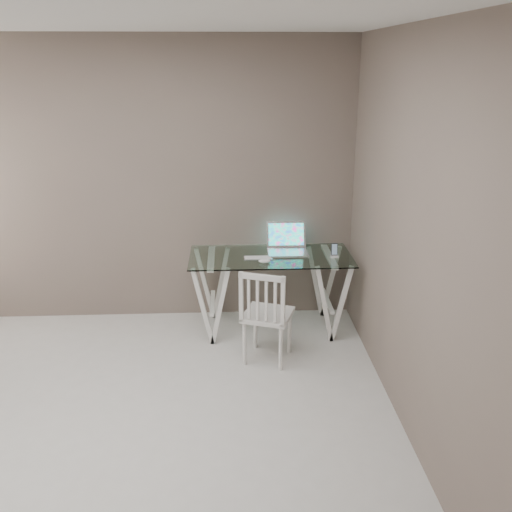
# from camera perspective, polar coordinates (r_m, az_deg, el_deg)

# --- Properties ---
(room) EXTENTS (4.50, 4.52, 2.71)m
(room) POSITION_cam_1_polar(r_m,az_deg,el_deg) (3.35, -17.53, 5.15)
(room) COLOR #B9B7B1
(room) RESTS_ON ground
(desk) EXTENTS (1.50, 0.70, 0.75)m
(desk) POSITION_cam_1_polar(r_m,az_deg,el_deg) (5.42, 1.43, -3.60)
(desk) COLOR silver
(desk) RESTS_ON ground
(chair) EXTENTS (0.50, 0.50, 0.85)m
(chair) POSITION_cam_1_polar(r_m,az_deg,el_deg) (4.78, 0.95, -5.66)
(chair) COLOR silver
(chair) RESTS_ON ground
(laptop) EXTENTS (0.37, 0.35, 0.25)m
(laptop) POSITION_cam_1_polar(r_m,az_deg,el_deg) (5.41, 3.12, 1.14)
(laptop) COLOR silver
(laptop) RESTS_ON desk
(keyboard) EXTENTS (0.26, 0.11, 0.01)m
(keyboard) POSITION_cam_1_polar(r_m,az_deg,el_deg) (5.22, 0.19, -0.19)
(keyboard) COLOR silver
(keyboard) RESTS_ON desk
(mouse) EXTENTS (0.11, 0.06, 0.03)m
(mouse) POSITION_cam_1_polar(r_m,az_deg,el_deg) (5.10, 0.86, -0.50)
(mouse) COLOR white
(mouse) RESTS_ON desk
(phone_dock) EXTENTS (0.07, 0.07, 0.13)m
(phone_dock) POSITION_cam_1_polar(r_m,az_deg,el_deg) (5.29, 7.84, 0.28)
(phone_dock) COLOR white
(phone_dock) RESTS_ON desk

